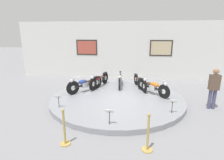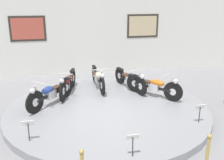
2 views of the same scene
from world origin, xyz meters
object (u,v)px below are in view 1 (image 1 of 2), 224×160
at_px(motorcycle_black, 140,81).
at_px(info_placard_front_right, 172,103).
at_px(motorcycle_maroon, 99,80).
at_px(info_placard_front_centre, 109,113).
at_px(motorcycle_orange, 153,86).
at_px(motorcycle_blue, 84,84).
at_px(visitor_standing, 214,86).
at_px(info_placard_front_left, 58,98).
at_px(stanchion_post_right_of_entry, 148,138).
at_px(motorcycle_cream, 120,79).
at_px(stanchion_post_left_of_entry, 65,133).

distance_m(motorcycle_black, info_placard_front_right, 2.95).
distance_m(motorcycle_maroon, info_placard_front_centre, 3.96).
bearing_deg(motorcycle_orange, motorcycle_blue, 179.98).
bearing_deg(motorcycle_black, visitor_standing, -32.61).
xyz_separation_m(motorcycle_blue, motorcycle_orange, (3.20, -0.00, -0.01)).
bearing_deg(info_placard_front_left, visitor_standing, 9.90).
xyz_separation_m(visitor_standing, stanchion_post_right_of_entry, (-2.71, -2.93, -0.57)).
height_order(motorcycle_maroon, stanchion_post_right_of_entry, stanchion_post_right_of_entry).
xyz_separation_m(motorcycle_orange, info_placard_front_right, (0.46, -1.94, -0.01)).
relative_size(info_placard_front_right, visitor_standing, 0.31).
bearing_deg(info_placard_front_right, info_placard_front_left, 180.00).
relative_size(motorcycle_maroon, motorcycle_orange, 1.28).
bearing_deg(stanchion_post_right_of_entry, motorcycle_orange, 82.30).
bearing_deg(motorcycle_maroon, motorcycle_cream, 17.31).
bearing_deg(motorcycle_cream, visitor_standing, -28.79).
height_order(stanchion_post_left_of_entry, stanchion_post_right_of_entry, same).
distance_m(motorcycle_orange, info_placard_front_left, 4.15).
distance_m(motorcycle_black, motorcycle_orange, 0.99).
bearing_deg(stanchion_post_right_of_entry, stanchion_post_left_of_entry, 180.00).
bearing_deg(stanchion_post_left_of_entry, info_placard_front_right, 31.28).
height_order(motorcycle_maroon, info_placard_front_centre, motorcycle_maroon).
distance_m(stanchion_post_left_of_entry, stanchion_post_right_of_entry, 2.16).
bearing_deg(info_placard_front_centre, motorcycle_black, 74.53).
bearing_deg(info_placard_front_right, motorcycle_blue, 152.03).
xyz_separation_m(motorcycle_cream, stanchion_post_left_of_entry, (-1.08, -5.01, -0.23)).
distance_m(info_placard_front_left, visitor_standing, 5.95).
xyz_separation_m(motorcycle_cream, motorcycle_black, (1.05, -0.33, -0.01)).
relative_size(motorcycle_maroon, stanchion_post_right_of_entry, 1.89).
height_order(motorcycle_cream, motorcycle_black, motorcycle_cream).
distance_m(info_placard_front_centre, stanchion_post_right_of_entry, 1.40).
relative_size(info_placard_front_centre, visitor_standing, 0.31).
distance_m(motorcycle_black, info_placard_front_centre, 3.96).
relative_size(info_placard_front_centre, stanchion_post_right_of_entry, 0.50).
bearing_deg(visitor_standing, motorcycle_cream, 151.21).
distance_m(motorcycle_maroon, info_placard_front_left, 2.95).
distance_m(visitor_standing, stanchion_post_left_of_entry, 5.71).
bearing_deg(info_placard_front_right, motorcycle_maroon, 138.36).
height_order(motorcycle_maroon, stanchion_post_left_of_entry, stanchion_post_left_of_entry).
height_order(motorcycle_blue, stanchion_post_left_of_entry, stanchion_post_left_of_entry).
xyz_separation_m(motorcycle_maroon, info_placard_front_centre, (1.06, -3.82, -0.03)).
relative_size(motorcycle_black, visitor_standing, 1.16).
bearing_deg(visitor_standing, stanchion_post_left_of_entry, -148.96).
bearing_deg(stanchion_post_left_of_entry, motorcycle_cream, 77.80).
relative_size(info_placard_front_right, stanchion_post_right_of_entry, 0.50).
height_order(motorcycle_blue, motorcycle_maroon, motorcycle_maroon).
xyz_separation_m(motorcycle_blue, info_placard_front_centre, (1.60, -2.99, -0.02)).
bearing_deg(motorcycle_orange, visitor_standing, -22.91).
bearing_deg(visitor_standing, info_placard_front_centre, -151.35).
xyz_separation_m(motorcycle_black, stanchion_post_right_of_entry, (0.03, -4.68, -0.22)).
xyz_separation_m(motorcycle_black, motorcycle_orange, (0.55, -0.82, 0.00)).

